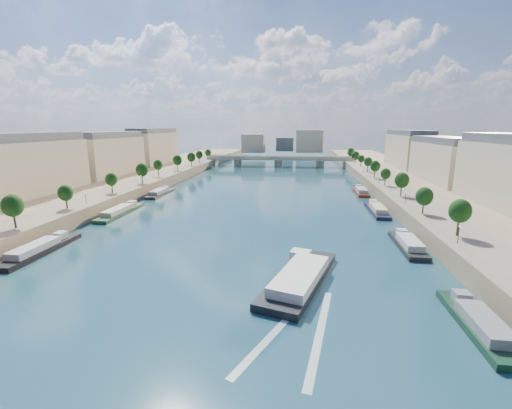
# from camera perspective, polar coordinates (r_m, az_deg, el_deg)

# --- Properties ---
(ground) EXTENTS (700.00, 700.00, 0.00)m
(ground) POSITION_cam_1_polar(r_m,az_deg,el_deg) (136.64, -0.09, 0.01)
(ground) COLOR #0D353B
(ground) RESTS_ON ground
(quay_left) EXTENTS (44.00, 520.00, 5.00)m
(quay_left) POSITION_cam_1_polar(r_m,az_deg,el_deg) (162.06, -26.23, 1.62)
(quay_left) COLOR #9E8460
(quay_left) RESTS_ON ground
(quay_right) EXTENTS (44.00, 520.00, 5.00)m
(quay_right) POSITION_cam_1_polar(r_m,az_deg,el_deg) (145.44, 29.29, 0.14)
(quay_right) COLOR #9E8460
(quay_right) RESTS_ON ground
(pave_left) EXTENTS (14.00, 520.00, 0.10)m
(pave_left) POSITION_cam_1_polar(r_m,az_deg,el_deg) (153.82, -21.66, 2.47)
(pave_left) COLOR gray
(pave_left) RESTS_ON quay_left
(pave_right) EXTENTS (14.00, 520.00, 0.10)m
(pave_right) POSITION_cam_1_polar(r_m,az_deg,el_deg) (140.05, 23.70, 1.34)
(pave_right) COLOR gray
(pave_right) RESTS_ON quay_right
(trees_left) EXTENTS (4.80, 268.80, 8.26)m
(trees_left) POSITION_cam_1_polar(r_m,az_deg,el_deg) (153.79, -20.82, 4.59)
(trees_left) COLOR #382B1E
(trees_left) RESTS_ON ground
(trees_right) EXTENTS (4.80, 268.80, 8.26)m
(trees_right) POSITION_cam_1_polar(r_m,az_deg,el_deg) (148.17, 22.11, 4.20)
(trees_right) COLOR #382B1E
(trees_right) RESTS_ON ground
(lamps_left) EXTENTS (0.36, 200.36, 4.28)m
(lamps_left) POSITION_cam_1_polar(r_m,az_deg,el_deg) (142.60, -22.10, 2.79)
(lamps_left) COLOR black
(lamps_left) RESTS_ON ground
(lamps_right) EXTENTS (0.36, 200.36, 4.28)m
(lamps_right) POSITION_cam_1_polar(r_m,az_deg,el_deg) (143.16, 21.53, 2.88)
(lamps_right) COLOR black
(lamps_right) RESTS_ON ground
(buildings_left) EXTENTS (16.00, 226.00, 23.20)m
(buildings_left) POSITION_cam_1_polar(r_m,az_deg,el_deg) (177.46, -28.07, 6.87)
(buildings_left) COLOR #C5B697
(buildings_left) RESTS_ON ground
(buildings_right) EXTENTS (16.00, 226.00, 23.20)m
(buildings_right) POSITION_cam_1_polar(r_m,az_deg,el_deg) (159.56, 32.64, 5.84)
(buildings_right) COLOR #C5B697
(buildings_right) RESTS_ON ground
(skyline) EXTENTS (79.00, 42.00, 22.00)m
(skyline) POSITION_cam_1_polar(r_m,az_deg,el_deg) (352.19, 5.27, 10.27)
(skyline) COLOR #C5B697
(skyline) RESTS_ON ground
(bridge) EXTENTS (112.00, 12.00, 8.15)m
(bridge) POSITION_cam_1_polar(r_m,az_deg,el_deg) (268.06, 3.76, 7.44)
(bridge) COLOR #C1B79E
(bridge) RESTS_ON ground
(tour_barge) EXTENTS (16.36, 30.39, 3.97)m
(tour_barge) POSITION_cam_1_polar(r_m,az_deg,el_deg) (70.14, 7.32, -11.94)
(tour_barge) COLOR black
(tour_barge) RESTS_ON ground
(wake) EXTENTS (14.93, 25.83, 0.04)m
(wake) POSITION_cam_1_polar(r_m,az_deg,el_deg) (56.12, 7.15, -20.07)
(wake) COLOR silver
(wake) RESTS_ON ground
(moored_barges_left) EXTENTS (5.00, 160.40, 3.60)m
(moored_barges_left) POSITION_cam_1_polar(r_m,az_deg,el_deg) (103.35, -30.81, -5.64)
(moored_barges_left) COLOR #172233
(moored_barges_left) RESTS_ON ground
(moored_barges_right) EXTENTS (5.00, 161.94, 3.60)m
(moored_barges_right) POSITION_cam_1_polar(r_m,az_deg,el_deg) (96.28, 24.04, -6.18)
(moored_barges_right) COLOR black
(moored_barges_right) RESTS_ON ground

